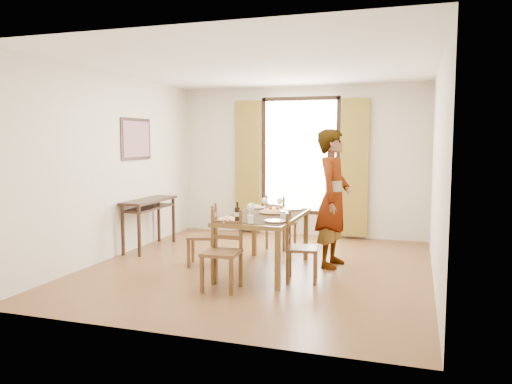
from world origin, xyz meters
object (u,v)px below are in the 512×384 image
(dining_table, at_px, (264,220))
(pasta_platter, at_px, (274,210))
(man, at_px, (333,198))
(console_table, at_px, (149,206))

(dining_table, xyz_separation_m, pasta_platter, (0.09, 0.12, 0.12))
(dining_table, bearing_deg, man, 32.42)
(console_table, bearing_deg, dining_table, -18.61)
(console_table, xyz_separation_m, man, (2.96, -0.20, 0.26))
(man, distance_m, pasta_platter, 0.84)
(console_table, relative_size, man, 0.64)
(man, bearing_deg, console_table, 92.27)
(console_table, distance_m, dining_table, 2.26)
(console_table, xyz_separation_m, pasta_platter, (2.23, -0.60, 0.12))
(dining_table, bearing_deg, console_table, 161.39)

